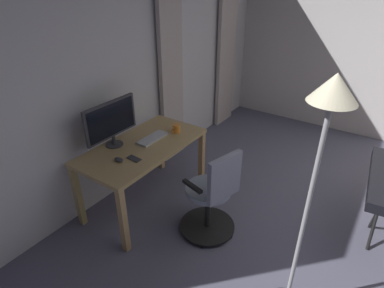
{
  "coord_description": "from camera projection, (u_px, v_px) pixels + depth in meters",
  "views": [
    {
      "loc": [
        2.56,
        -0.46,
        2.33
      ],
      "look_at": [
        0.46,
        -1.91,
        0.92
      ],
      "focal_mm": 29.51,
      "sensor_mm": 36.0,
      "label": 1
    }
  ],
  "objects": [
    {
      "name": "curtain_right_panel",
      "position": [
        171.0,
        71.0,
        3.97
      ],
      "size": [
        0.42,
        0.06,
        2.44
      ],
      "primitive_type": "cube",
      "color": "#B9ACA7",
      "rests_on": "ground"
    },
    {
      "name": "office_chair",
      "position": [
        212.0,
        197.0,
        3.0
      ],
      "size": [
        0.56,
        0.56,
        0.96
      ],
      "rotation": [
        0.0,
        0.0,
        2.88
      ],
      "color": "black",
      "rests_on": "ground"
    },
    {
      "name": "computer_monitor",
      "position": [
        111.0,
        121.0,
        3.14
      ],
      "size": [
        0.64,
        0.18,
        0.47
      ],
      "color": "#333338",
      "rests_on": "desk"
    },
    {
      "name": "cell_phone_by_monitor",
      "position": [
        134.0,
        159.0,
        3.02
      ],
      "size": [
        0.08,
        0.15,
        0.01
      ],
      "primitive_type": "cube",
      "rotation": [
        0.0,
        0.0,
        -0.05
      ],
      "color": "#333338",
      "rests_on": "desk"
    },
    {
      "name": "desk",
      "position": [
        143.0,
        153.0,
        3.32
      ],
      "size": [
        1.38,
        0.71,
        0.74
      ],
      "color": "tan",
      "rests_on": "ground"
    },
    {
      "name": "curtain_left_panel",
      "position": [
        227.0,
        50.0,
        5.01
      ],
      "size": [
        0.5,
        0.06,
        2.44
      ],
      "primitive_type": "cube",
      "color": "#B9ACA7",
      "rests_on": "ground"
    },
    {
      "name": "mug_tea",
      "position": [
        176.0,
        129.0,
        3.51
      ],
      "size": [
        0.13,
        0.09,
        0.09
      ],
      "color": "orange",
      "rests_on": "desk"
    },
    {
      "name": "back_room_partition",
      "position": [
        134.0,
        60.0,
        3.54
      ],
      "size": [
        5.52,
        0.1,
        2.9
      ],
      "primitive_type": "cube",
      "color": "silver",
      "rests_on": "ground"
    },
    {
      "name": "floor_lamp",
      "position": [
        322.0,
        143.0,
        1.79
      ],
      "size": [
        0.28,
        0.28,
        1.88
      ],
      "color": "black",
      "rests_on": "ground"
    },
    {
      "name": "computer_mouse",
      "position": [
        119.0,
        160.0,
        2.98
      ],
      "size": [
        0.06,
        0.1,
        0.04
      ],
      "primitive_type": "ellipsoid",
      "color": "#333338",
      "rests_on": "desk"
    },
    {
      "name": "computer_keyboard",
      "position": [
        153.0,
        138.0,
        3.37
      ],
      "size": [
        0.37,
        0.13,
        0.02
      ],
      "primitive_type": "cube",
      "color": "#B7BCC1",
      "rests_on": "desk"
    }
  ]
}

